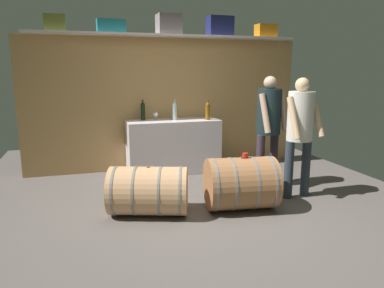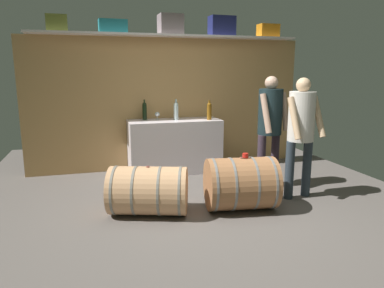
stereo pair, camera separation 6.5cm
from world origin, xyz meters
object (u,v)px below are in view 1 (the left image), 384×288
Objects in this scene: wine_barrel_near at (241,183)px; toolcase_navy at (220,26)px; wine_bottle_clear at (174,111)px; toolcase_orange at (266,31)px; toolcase_olive at (54,23)px; toolcase_teal at (111,26)px; toolcase_grey at (169,25)px; wine_bottle_amber at (208,111)px; winemaker_pouring at (300,125)px; visitor_tasting at (269,120)px; work_cabinet at (173,146)px; wine_barrel_far at (149,191)px; wine_glass at (156,115)px; wine_bottle_dark at (143,111)px; tasting_cup at (245,155)px.

toolcase_navy is at bearing 84.65° from wine_barrel_near.
wine_bottle_clear is 0.37× the size of wine_barrel_near.
toolcase_olive is at bearing 178.90° from toolcase_orange.
toolcase_grey reaches higher than toolcase_teal.
winemaker_pouring is (0.72, -1.50, -0.05)m from wine_bottle_amber.
visitor_tasting is at bearing -28.16° from toolcase_olive.
wine_bottle_amber is (0.55, -0.12, 0.57)m from work_cabinet.
toolcase_teal is 2.59m from toolcase_orange.
toolcase_grey reaches higher than toolcase_olive.
winemaker_pouring is (1.28, -1.82, -1.39)m from toolcase_grey.
toolcase_orange is 3.63m from wine_barrel_far.
wine_glass is (-0.26, 0.10, 0.51)m from work_cabinet.
toolcase_grey is (0.89, 0.00, 0.05)m from toolcase_teal.
wine_bottle_clear is 0.51m from wine_bottle_dark.
wine_barrel_near is 0.57× the size of visitor_tasting.
toolcase_grey reaches higher than wine_barrel_near.
work_cabinet is at bearing -150.66° from wine_bottle_clear.
toolcase_teal is 2.07m from work_cabinet.
wine_bottle_clear is at bearing -170.01° from toolcase_navy.
wine_barrel_near is 0.34m from tasting_cup.
work_cabinet is 0.58m from wine_glass.
toolcase_grey is 2.62m from winemaker_pouring.
visitor_tasting is at bearing -81.06° from toolcase_navy.
visitor_tasting reaches higher than tasting_cup.
toolcase_grey is 0.23× the size of visitor_tasting.
wine_bottle_clear is at bearing 165.01° from wine_bottle_amber.
toolcase_navy is at bearing -3.16° from toolcase_olive.
winemaker_pouring is (0.88, 0.17, 0.64)m from wine_barrel_near.
wine_barrel_far is 1.20m from tasting_cup.
toolcase_grey is 2.20m from visitor_tasting.
wine_bottle_amber is at bearing -15.09° from wine_glass.
wine_bottle_clear is at bearing 109.01° from wine_barrel_near.
wine_glass is at bearing 159.44° from work_cabinet.
tasting_cup is at bearing 11.23° from wine_barrel_far.
visitor_tasting is at bearing -60.51° from wine_bottle_amber.
wine_barrel_near is at bearing -66.61° from wine_bottle_dark.
toolcase_olive is 0.80× the size of toolcase_grey.
wine_bottle_amber is 1.14m from visitor_tasting.
toolcase_navy is (2.54, 0.00, 0.04)m from toolcase_olive.
toolcase_orange reaches higher than wine_barrel_near.
toolcase_orange is 0.38× the size of wine_barrel_near.
wine_barrel_far is at bearing -64.84° from toolcase_olive.
toolcase_orange reaches higher than wine_bottle_amber.
toolcase_orange reaches higher than work_cabinet.
work_cabinet is at bearing 85.44° from wine_barrel_far.
wine_glass is (-0.25, -0.10, -1.40)m from toolcase_grey.
wine_barrel_far is at bearing -103.87° from wine_glass.
tasting_cup is (0.70, -1.89, -0.28)m from wine_glass.
wine_bottle_clear reaches higher than tasting_cup.
toolcase_teal is 0.28× the size of work_cabinet.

